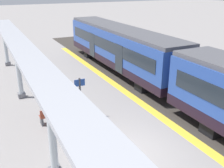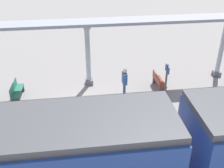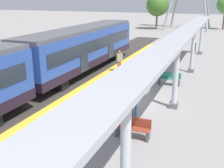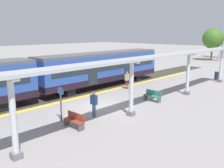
{
  "view_description": "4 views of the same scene",
  "coord_description": "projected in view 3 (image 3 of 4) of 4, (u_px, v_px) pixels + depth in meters",
  "views": [
    {
      "loc": [
        4.65,
        8.08,
        6.64
      ],
      "look_at": [
        -1.08,
        -3.49,
        1.71
      ],
      "focal_mm": 42.23,
      "sensor_mm": 36.0,
      "label": 1
    },
    {
      "loc": [
        -11.57,
        0.6,
        8.35
      ],
      "look_at": [
        0.11,
        -0.93,
        1.57
      ],
      "focal_mm": 45.06,
      "sensor_mm": 36.0,
      "label": 2
    },
    {
      "loc": [
        5.06,
        -14.0,
        5.73
      ],
      "look_at": [
        0.51,
        -2.63,
        1.84
      ],
      "focal_mm": 44.29,
      "sensor_mm": 36.0,
      "label": 3
    },
    {
      "loc": [
        13.0,
        -12.32,
        5.48
      ],
      "look_at": [
        1.26,
        0.06,
        1.91
      ],
      "focal_mm": 39.86,
      "sensor_mm": 36.0,
      "label": 4
    }
  ],
  "objects": [
    {
      "name": "bench_mid_platform",
      "position": [
        169.0,
        78.0,
        18.68
      ],
      "size": [
        1.52,
        0.5,
        0.86
      ],
      "color": "#307A64",
      "rests_on": "ground"
    },
    {
      "name": "tree_left_background",
      "position": [
        157.0,
        5.0,
        49.2
      ],
      "size": [
        3.93,
        3.93,
        6.23
      ],
      "color": "brown",
      "rests_on": "ground"
    },
    {
      "name": "canopy_pillar_third",
      "position": [
        176.0,
        74.0,
        14.34
      ],
      "size": [
        1.1,
        0.44,
        3.67
      ],
      "color": "slate",
      "rests_on": "ground"
    },
    {
      "name": "canopy_pillar_second",
      "position": [
        126.0,
        150.0,
        7.29
      ],
      "size": [
        1.1,
        0.44,
        3.67
      ],
      "color": "slate",
      "rests_on": "ground"
    },
    {
      "name": "trash_bin",
      "position": [
        194.0,
        47.0,
        29.8
      ],
      "size": [
        0.48,
        0.48,
        0.96
      ],
      "primitive_type": "cylinder",
      "color": "#1E2934",
      "rests_on": "ground"
    },
    {
      "name": "canopy_pillar_fifth",
      "position": [
        201.0,
        36.0,
        28.18
      ],
      "size": [
        1.1,
        0.44,
        3.67
      ],
      "color": "slate",
      "rests_on": "ground"
    },
    {
      "name": "bench_near_end",
      "position": [
        133.0,
        127.0,
        11.67
      ],
      "size": [
        1.5,
        0.45,
        0.86
      ],
      "color": "brown",
      "rests_on": "ground"
    },
    {
      "name": "passenger_waiting_near_edge",
      "position": [
        119.0,
        59.0,
        21.7
      ],
      "size": [
        0.48,
        0.53,
        1.72
      ],
      "color": "maroon",
      "rests_on": "ground"
    },
    {
      "name": "platform_info_sign",
      "position": [
        104.0,
        103.0,
        11.93
      ],
      "size": [
        0.56,
        0.1,
        2.2
      ],
      "color": "#4C4C51",
      "rests_on": "ground"
    },
    {
      "name": "canopy_pillar_fourth",
      "position": [
        193.0,
        49.0,
        21.32
      ],
      "size": [
        1.1,
        0.44,
        3.67
      ],
      "color": "slate",
      "rests_on": "ground"
    },
    {
      "name": "tactile_edge_strip",
      "position": [
        72.0,
        94.0,
        17.05
      ],
      "size": [
        0.52,
        39.68,
        0.01
      ],
      "primitive_type": "cube",
      "color": "yellow",
      "rests_on": "ground"
    },
    {
      "name": "trackbed",
      "position": [
        47.0,
        90.0,
        17.71
      ],
      "size": [
        3.2,
        51.68,
        0.01
      ],
      "primitive_type": "cube",
      "color": "#38332D",
      "rests_on": "ground"
    },
    {
      "name": "train_far_carriage",
      "position": [
        84.0,
        48.0,
        21.83
      ],
      "size": [
        2.65,
        15.0,
        3.48
      ],
      "color": "#274899",
      "rests_on": "ground"
    },
    {
      "name": "canopy_beam",
      "position": [
        178.0,
        38.0,
        13.77
      ],
      "size": [
        1.2,
        32.08,
        0.16
      ],
      "primitive_type": "cube",
      "color": "#A8AAB2",
      "rests_on": "canopy_pillar_nearest"
    },
    {
      "name": "ground_plane",
      "position": [
        121.0,
        101.0,
        15.92
      ],
      "size": [
        176.0,
        176.0,
        0.0
      ],
      "primitive_type": "plane",
      "color": "gray"
    },
    {
      "name": "passenger_by_the_benches",
      "position": [
        135.0,
        96.0,
        13.55
      ],
      "size": [
        0.49,
        0.23,
        1.68
      ],
      "color": "#30587C",
      "rests_on": "ground"
    }
  ]
}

